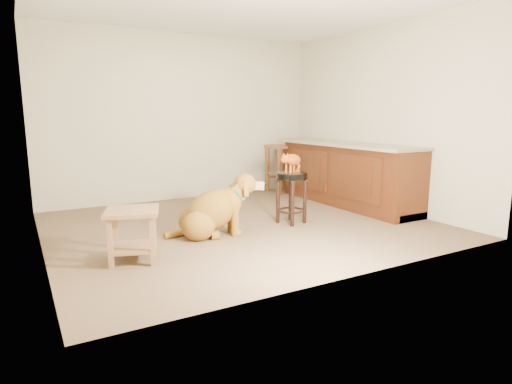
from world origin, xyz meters
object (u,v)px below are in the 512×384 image
wood_stool (282,167)px  side_table (133,227)px  golden_retriever (213,212)px  tabby_kitten (291,160)px  padded_stool (292,187)px

wood_stool → side_table: 3.97m
wood_stool → golden_retriever: (-2.19, -1.96, -0.15)m
golden_retriever → side_table: bearing=-144.7°
side_table → tabby_kitten: 2.18m
tabby_kitten → wood_stool: bearing=45.2°
padded_stool → golden_retriever: 1.11m
tabby_kitten → side_table: bearing=177.1°
wood_stool → tabby_kitten: 2.25m
side_table → golden_retriever: 1.07m
side_table → padded_stool: bearing=11.9°
padded_stool → side_table: (-2.09, -0.44, -0.13)m
tabby_kitten → golden_retriever: bearing=167.0°
side_table → tabby_kitten: tabby_kitten is taller
golden_retriever → tabby_kitten: tabby_kitten is taller
golden_retriever → tabby_kitten: 1.20m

